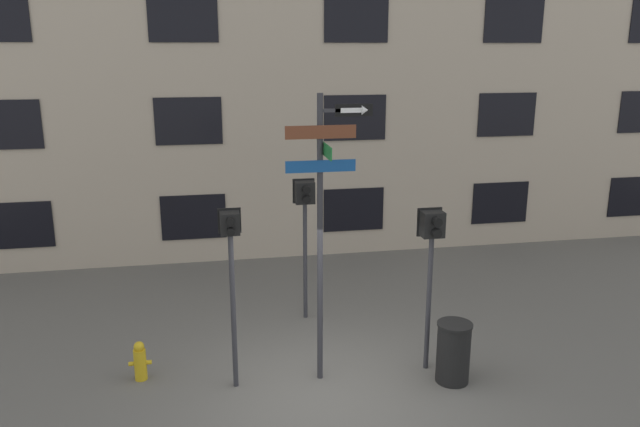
{
  "coord_description": "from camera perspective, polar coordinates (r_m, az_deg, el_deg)",
  "views": [
    {
      "loc": [
        -1.64,
        -8.39,
        5.14
      ],
      "look_at": [
        0.01,
        0.5,
        2.74
      ],
      "focal_mm": 35.0,
      "sensor_mm": 36.0,
      "label": 1
    }
  ],
  "objects": [
    {
      "name": "ground_plane",
      "position": [
        9.97,
        0.5,
        -16.14
      ],
      "size": [
        60.0,
        60.0,
        0.0
      ],
      "primitive_type": "plane",
      "color": "#595651"
    },
    {
      "name": "building_facade",
      "position": [
        15.35,
        -4.57,
        17.37
      ],
      "size": [
        24.0,
        0.63,
        11.63
      ],
      "color": "tan",
      "rests_on": "ground_plane"
    },
    {
      "name": "street_sign_pole",
      "position": [
        9.34,
        0.34,
        0.26
      ],
      "size": [
        1.3,
        1.08,
        4.52
      ],
      "color": "#2D2D33",
      "rests_on": "ground_plane"
    },
    {
      "name": "pedestrian_signal_left",
      "position": [
        9.36,
        -8.13,
        -3.76
      ],
      "size": [
        0.34,
        0.4,
        2.85
      ],
      "color": "#2D2D33",
      "rests_on": "ground_plane"
    },
    {
      "name": "pedestrian_signal_right",
      "position": [
        9.98,
        10.17,
        -2.8
      ],
      "size": [
        0.4,
        0.4,
        2.71
      ],
      "color": "#2D2D33",
      "rests_on": "ground_plane"
    },
    {
      "name": "pedestrian_signal_across",
      "position": [
        11.74,
        -1.39,
        0.39
      ],
      "size": [
        0.42,
        0.4,
        2.76
      ],
      "color": "#2D2D33",
      "rests_on": "ground_plane"
    },
    {
      "name": "fire_hydrant",
      "position": [
        10.59,
        -16.13,
        -12.85
      ],
      "size": [
        0.36,
        0.2,
        0.65
      ],
      "color": "gold",
      "rests_on": "ground_plane"
    },
    {
      "name": "trash_bin",
      "position": [
        10.28,
        12.09,
        -12.3
      ],
      "size": [
        0.56,
        0.56,
        0.99
      ],
      "color": "black",
      "rests_on": "ground_plane"
    }
  ]
}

